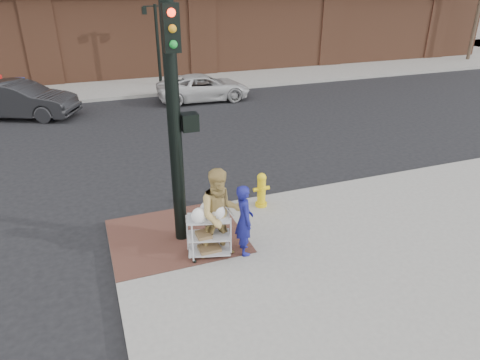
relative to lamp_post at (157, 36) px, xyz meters
name	(u,v)px	position (x,y,z in m)	size (l,w,h in m)	color
ground	(215,258)	(-2.00, -16.00, -2.62)	(220.00, 220.00, 0.00)	black
sidewalk_far	(240,41)	(10.50, 16.00, -2.54)	(65.00, 36.00, 0.15)	gray
brick_curb_ramp	(176,235)	(-2.60, -15.10, -2.46)	(2.80, 2.40, 0.01)	#563128
lamp_post	(157,36)	(0.00, 0.00, 0.00)	(1.32, 0.22, 4.00)	black
traffic_signal_pole	(175,117)	(-2.48, -15.23, 0.21)	(0.61, 0.51, 5.00)	black
woman_blue	(244,220)	(-1.43, -16.17, -1.72)	(0.54, 0.36, 1.49)	navy
pedestrian_tan	(221,214)	(-1.90, -16.11, -1.53)	(0.91, 0.71, 1.87)	tan
sedan_dark	(19,100)	(-6.51, -3.63, -1.87)	(1.59, 4.56, 1.50)	black
minivan_white	(204,87)	(1.39, -3.49, -2.01)	(2.02, 4.37, 1.21)	silver
utility_cart	(209,232)	(-2.12, -16.02, -1.95)	(0.92, 0.67, 1.15)	#AEAFB3
fire_hydrant	(261,189)	(-0.34, -14.48, -2.02)	(0.41, 0.29, 0.87)	yellow
newsbox_blue	(20,89)	(-6.69, -0.94, -1.97)	(0.42, 0.38, 0.99)	#1B30B4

